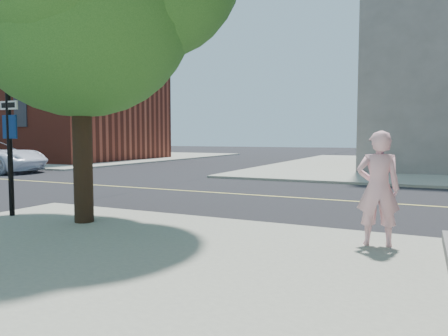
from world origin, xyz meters
The scene contains 6 objects.
ground centered at (0.00, 0.00, 0.00)m, with size 140.00×140.00×0.00m, color black.
road_ew centered at (0.00, 4.50, 0.01)m, with size 140.00×9.00×0.01m, color black.
sidewalk_nw centered at (-23.00, 21.50, 0.06)m, with size 26.00×25.00×0.12m, color gray.
church centered at (-20.00, 18.00, 7.18)m, with size 15.20×12.00×14.40m.
office_block centered at (-32.00, 21.98, 9.12)m, with size 12.00×14.08×18.00m.
man_on_phone centered at (7.41, -1.02, 1.07)m, with size 0.69×0.45×1.89m, color #F5AFB9.
Camera 1 is at (8.04, -8.28, 1.91)m, focal length 33.65 mm.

